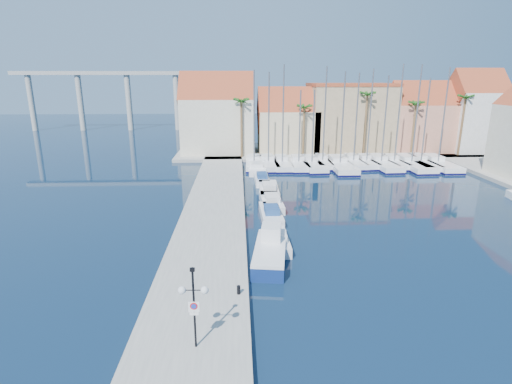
# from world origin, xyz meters

# --- Properties ---
(ground) EXTENTS (260.00, 260.00, 0.00)m
(ground) POSITION_xyz_m (0.00, 0.00, 0.00)
(ground) COLOR #081D32
(ground) RESTS_ON ground
(quay_west) EXTENTS (6.00, 77.00, 0.50)m
(quay_west) POSITION_xyz_m (-9.00, 13.50, 0.25)
(quay_west) COLOR gray
(quay_west) RESTS_ON ground
(shore_north) EXTENTS (54.00, 16.00, 0.50)m
(shore_north) POSITION_xyz_m (10.00, 48.00, 0.25)
(shore_north) COLOR gray
(shore_north) RESTS_ON ground
(lamp_post) EXTENTS (1.41, 0.41, 4.15)m
(lamp_post) POSITION_xyz_m (-8.65, -5.64, 3.22)
(lamp_post) COLOR black
(lamp_post) RESTS_ON quay_west
(bollard) EXTENTS (0.21, 0.21, 0.53)m
(bollard) POSITION_xyz_m (-6.60, -0.90, 0.76)
(bollard) COLOR black
(bollard) RESTS_ON quay_west
(fishing_boat) EXTENTS (3.05, 6.77, 2.29)m
(fishing_boat) POSITION_xyz_m (-4.29, 4.62, 0.76)
(fishing_boat) COLOR navy
(fishing_boat) RESTS_ON ground
(motorboat_west_0) EXTENTS (1.67, 5.05, 1.40)m
(motorboat_west_0) POSITION_xyz_m (-3.49, 7.03, 0.51)
(motorboat_west_0) COLOR white
(motorboat_west_0) RESTS_ON ground
(motorboat_west_1) EXTENTS (2.01, 5.89, 1.40)m
(motorboat_west_1) POSITION_xyz_m (-3.52, 13.48, 0.51)
(motorboat_west_1) COLOR white
(motorboat_west_1) RESTS_ON ground
(motorboat_west_2) EXTENTS (2.24, 6.39, 1.40)m
(motorboat_west_2) POSITION_xyz_m (-3.17, 17.32, 0.51)
(motorboat_west_2) COLOR white
(motorboat_west_2) RESTS_ON ground
(motorboat_west_3) EXTENTS (2.24, 6.60, 1.40)m
(motorboat_west_3) POSITION_xyz_m (-3.09, 22.06, 0.51)
(motorboat_west_3) COLOR white
(motorboat_west_3) RESTS_ON ground
(motorboat_west_4) EXTENTS (1.87, 5.52, 1.40)m
(motorboat_west_4) POSITION_xyz_m (-3.62, 27.06, 0.51)
(motorboat_west_4) COLOR white
(motorboat_west_4) RESTS_ON ground
(motorboat_west_5) EXTENTS (2.37, 7.35, 1.40)m
(motorboat_west_5) POSITION_xyz_m (-3.95, 33.52, 0.51)
(motorboat_west_5) COLOR white
(motorboat_west_5) RESTS_ON ground
(motorboat_west_6) EXTENTS (2.17, 6.06, 1.40)m
(motorboat_west_6) POSITION_xyz_m (-3.31, 37.14, 0.51)
(motorboat_west_6) COLOR white
(motorboat_west_6) RESTS_ON ground
(sailboat_0) EXTENTS (2.69, 9.33, 13.95)m
(sailboat_0) POSITION_xyz_m (-4.21, 36.58, 0.62)
(sailboat_0) COLOR white
(sailboat_0) RESTS_ON ground
(sailboat_1) EXTENTS (2.97, 9.86, 13.67)m
(sailboat_1) POSITION_xyz_m (-2.13, 36.45, 0.60)
(sailboat_1) COLOR white
(sailboat_1) RESTS_ON ground
(sailboat_2) EXTENTS (2.52, 9.44, 14.68)m
(sailboat_2) POSITION_xyz_m (-0.07, 36.14, 0.63)
(sailboat_2) COLOR white
(sailboat_2) RESTS_ON ground
(sailboat_3) EXTENTS (2.70, 9.61, 11.23)m
(sailboat_3) POSITION_xyz_m (2.36, 35.99, 0.57)
(sailboat_3) COLOR white
(sailboat_3) RESTS_ON ground
(sailboat_4) EXTENTS (3.36, 10.54, 11.24)m
(sailboat_4) POSITION_xyz_m (4.22, 35.74, 0.56)
(sailboat_4) COLOR white
(sailboat_4) RESTS_ON ground
(sailboat_5) EXTENTS (2.46, 8.39, 14.48)m
(sailboat_5) POSITION_xyz_m (6.11, 36.78, 0.66)
(sailboat_5) COLOR white
(sailboat_5) RESTS_ON ground
(sailboat_6) EXTENTS (3.12, 11.72, 13.74)m
(sailboat_6) POSITION_xyz_m (8.29, 35.12, 0.58)
(sailboat_6) COLOR white
(sailboat_6) RESTS_ON ground
(sailboat_7) EXTENTS (2.56, 9.00, 13.58)m
(sailboat_7) POSITION_xyz_m (10.77, 36.75, 0.62)
(sailboat_7) COLOR white
(sailboat_7) RESTS_ON ground
(sailboat_8) EXTENTS (2.45, 8.17, 14.12)m
(sailboat_8) POSITION_xyz_m (12.69, 36.50, 0.66)
(sailboat_8) COLOR white
(sailboat_8) RESTS_ON ground
(sailboat_9) EXTENTS (3.63, 11.33, 13.23)m
(sailboat_9) POSITION_xyz_m (14.64, 35.91, 0.58)
(sailboat_9) COLOR white
(sailboat_9) RESTS_ON ground
(sailboat_10) EXTENTS (2.87, 8.56, 14.78)m
(sailboat_10) POSITION_xyz_m (16.77, 36.16, 0.66)
(sailboat_10) COLOR white
(sailboat_10) RESTS_ON ground
(sailboat_11) EXTENTS (3.45, 12.02, 14.70)m
(sailboat_11) POSITION_xyz_m (19.05, 35.52, 0.58)
(sailboat_11) COLOR white
(sailboat_11) RESTS_ON ground
(sailboat_12) EXTENTS (3.07, 10.87, 12.87)m
(sailboat_12) POSITION_xyz_m (20.75, 35.99, 0.58)
(sailboat_12) COLOR white
(sailboat_12) RESTS_ON ground
(sailboat_13) EXTENTS (3.01, 11.34, 14.36)m
(sailboat_13) POSITION_xyz_m (23.03, 35.38, 0.59)
(sailboat_13) COLOR white
(sailboat_13) RESTS_ON ground
(building_0) EXTENTS (12.30, 9.00, 13.50)m
(building_0) POSITION_xyz_m (-10.00, 47.00, 6.52)
(building_0) COLOR beige
(building_0) RESTS_ON shore_north
(building_1) EXTENTS (10.30, 8.00, 11.00)m
(building_1) POSITION_xyz_m (2.00, 47.00, 5.30)
(building_1) COLOR #C6B68B
(building_1) RESTS_ON shore_north
(building_2) EXTENTS (14.20, 10.20, 11.50)m
(building_2) POSITION_xyz_m (13.00, 48.00, 6.26)
(building_2) COLOR #9B855F
(building_2) RESTS_ON shore_north
(building_3) EXTENTS (10.30, 8.00, 12.00)m
(building_3) POSITION_xyz_m (25.00, 47.00, 5.86)
(building_3) COLOR tan
(building_3) RESTS_ON shore_north
(building_4) EXTENTS (8.30, 8.00, 14.00)m
(building_4) POSITION_xyz_m (34.00, 46.00, 6.97)
(building_4) COLOR silver
(building_4) RESTS_ON shore_north
(palm_0) EXTENTS (2.60, 2.60, 10.15)m
(palm_0) POSITION_xyz_m (-6.00, 42.00, 9.08)
(palm_0) COLOR brown
(palm_0) RESTS_ON shore_north
(palm_1) EXTENTS (2.60, 2.60, 9.15)m
(palm_1) POSITION_xyz_m (4.00, 42.00, 8.14)
(palm_1) COLOR brown
(palm_1) RESTS_ON shore_north
(palm_2) EXTENTS (2.60, 2.60, 11.15)m
(palm_2) POSITION_xyz_m (14.00, 42.00, 10.02)
(palm_2) COLOR brown
(palm_2) RESTS_ON shore_north
(palm_3) EXTENTS (2.60, 2.60, 9.65)m
(palm_3) POSITION_xyz_m (22.00, 42.00, 8.61)
(palm_3) COLOR brown
(palm_3) RESTS_ON shore_north
(palm_4) EXTENTS (2.60, 2.60, 10.65)m
(palm_4) POSITION_xyz_m (30.00, 42.00, 9.55)
(palm_4) COLOR brown
(palm_4) RESTS_ON shore_north
(viaduct) EXTENTS (48.00, 2.20, 14.45)m
(viaduct) POSITION_xyz_m (-39.07, 82.00, 10.25)
(viaduct) COLOR #9E9E99
(viaduct) RESTS_ON ground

